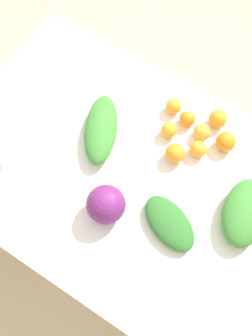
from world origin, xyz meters
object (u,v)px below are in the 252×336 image
Objects in this scene: orange_5 at (169,130)px; orange_6 at (226,142)px; greens_bunch_beet_tops at (169,223)px; orange_2 at (202,132)px; orange_0 at (198,149)px; orange_4 at (173,106)px; orange_7 at (187,119)px; orange_3 at (218,119)px; cabbage_purple at (106,204)px; orange_1 at (175,153)px; greens_bunch_chard at (245,212)px; greens_bunch_dandelion at (101,129)px.

orange_5 is 0.84× the size of orange_6.
greens_bunch_beet_tops is 3.52× the size of orange_2.
orange_4 is (0.19, -0.12, -0.00)m from orange_0.
orange_3 is at bearing -148.75° from orange_7.
cabbage_purple is 1.93× the size of orange_3.
orange_1 is (-0.11, -0.33, -0.03)m from cabbage_purple.
orange_3 is at bearing -46.51° from orange_6.
orange_4 and orange_7 have the same top height.
greens_bunch_chard is 0.30m from orange_6.
orange_1 is at bearing 72.86° from orange_3.
orange_6 is (0.19, -0.23, -0.01)m from greens_bunch_chard.
orange_6 is (-0.08, 0.08, 0.00)m from orange_3.
orange_1 reaches higher than greens_bunch_beet_tops.
greens_bunch_dandelion is 1.17× the size of greens_bunch_chard.
orange_0 reaches higher than greens_bunch_beet_tops.
orange_0 is 1.03× the size of orange_4.
orange_1 is 1.16× the size of orange_2.
greens_bunch_beet_tops is at bearing 120.07° from orange_5.
greens_bunch_chard is (-0.22, -0.18, 0.02)m from greens_bunch_beet_tops.
cabbage_purple is 0.46× the size of greens_bunch_dandelion.
greens_bunch_dandelion is 4.22× the size of orange_3.
greens_bunch_dandelion is 0.51m from orange_6.
orange_6 is at bearing -132.47° from orange_0.
orange_0 and orange_2 have the same top height.
orange_6 reaches higher than orange_2.
orange_0 is at bearing -159.94° from greens_bunch_dandelion.
greens_bunch_dandelion reaches higher than orange_7.
orange_3 reaches higher than orange_4.
greens_bunch_dandelion is 1.32× the size of greens_bunch_beet_tops.
cabbage_purple is 0.52m from greens_bunch_chard.
greens_bunch_dandelion is 0.42m from orange_2.
orange_1 is 0.11m from orange_5.
orange_1 is at bearing -107.97° from cabbage_purple.
greens_bunch_beet_tops is 0.41m from orange_2.
orange_5 is at bearing 66.10° from orange_7.
orange_3 is (-0.03, -0.09, 0.00)m from orange_2.
orange_4 is (-0.20, -0.26, -0.01)m from greens_bunch_dandelion.
orange_7 is (-0.08, 0.02, -0.00)m from orange_4.
orange_3 is 0.11m from orange_6.
greens_bunch_chard reaches higher than orange_7.
orange_0 is 0.15m from orange_7.
orange_5 is (0.07, -0.08, -0.01)m from orange_1.
orange_4 is at bearing -8.02° from orange_6.
orange_4 is at bearing -89.19° from cabbage_purple.
orange_6 is 1.21× the size of orange_7.
orange_7 is at bearing 163.70° from orange_4.
orange_5 is 0.24m from orange_6.
orange_0 reaches higher than orange_4.
orange_3 is (-0.18, -0.57, -0.04)m from cabbage_purple.
cabbage_purple reaches higher than greens_bunch_beet_tops.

